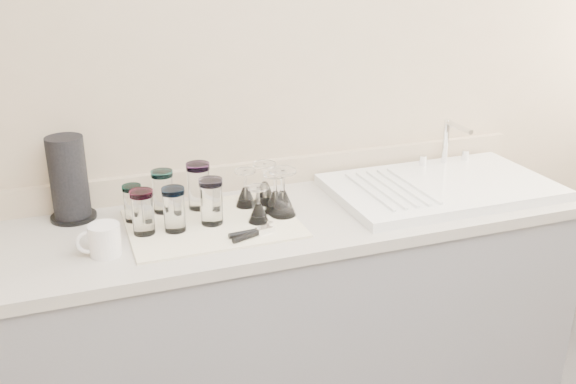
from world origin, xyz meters
name	(u,v)px	position (x,y,z in m)	size (l,w,h in m)	color
counter_unit	(303,321)	(0.00, 1.20, 0.45)	(2.06, 0.62, 0.90)	slate
sink_unit	(441,186)	(0.55, 1.20, 0.92)	(0.82, 0.50, 0.22)	white
dish_towel	(212,223)	(-0.33, 1.20, 0.90)	(0.55, 0.42, 0.01)	white
tumbler_teal	(133,203)	(-0.57, 1.30, 0.97)	(0.06, 0.06, 0.12)	white
tumbler_cyan	(163,191)	(-0.46, 1.35, 0.98)	(0.07, 0.07, 0.15)	white
tumbler_purple	(199,186)	(-0.34, 1.34, 0.99)	(0.08, 0.08, 0.16)	white
tumbler_magenta	(143,212)	(-0.55, 1.19, 0.98)	(0.07, 0.07, 0.14)	white
tumbler_blue	(174,209)	(-0.45, 1.18, 0.98)	(0.07, 0.07, 0.15)	white
tumbler_lavender	(211,201)	(-0.33, 1.19, 0.99)	(0.08, 0.08, 0.15)	white
goblet_back_left	(246,194)	(-0.18, 1.30, 0.95)	(0.07, 0.07, 0.13)	white
goblet_back_right	(265,189)	(-0.11, 1.30, 0.96)	(0.08, 0.08, 0.15)	white
goblet_front_left	(258,210)	(-0.18, 1.15, 0.95)	(0.07, 0.07, 0.12)	white
goblet_front_right	(283,200)	(-0.09, 1.18, 0.96)	(0.09, 0.09, 0.16)	white
goblet_extra	(275,199)	(-0.10, 1.21, 0.96)	(0.08, 0.08, 0.14)	white
can_opener	(252,233)	(-0.23, 1.05, 0.92)	(0.15, 0.07, 0.02)	silver
white_mug	(104,240)	(-0.68, 1.09, 0.95)	(0.13, 0.10, 0.10)	silver
paper_towel_roll	(69,179)	(-0.76, 1.41, 1.04)	(0.15, 0.15, 0.29)	black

